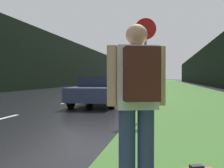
# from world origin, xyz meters

# --- Properties ---
(grass_verge) EXTENTS (6.00, 240.00, 0.02)m
(grass_verge) POSITION_xyz_m (6.81, 40.00, 0.01)
(grass_verge) COLOR #386028
(grass_verge) RESTS_ON ground_plane
(lane_stripe_c) EXTENTS (0.12, 3.00, 0.01)m
(lane_stripe_c) POSITION_xyz_m (0.00, 12.96, 0.00)
(lane_stripe_c) COLOR silver
(lane_stripe_c) RESTS_ON ground_plane
(lane_stripe_d) EXTENTS (0.12, 3.00, 0.01)m
(lane_stripe_d) POSITION_xyz_m (0.00, 19.96, 0.00)
(lane_stripe_d) COLOR silver
(lane_stripe_d) RESTS_ON ground_plane
(lane_stripe_e) EXTENTS (0.12, 3.00, 0.01)m
(lane_stripe_e) POSITION_xyz_m (0.00, 26.96, 0.00)
(lane_stripe_e) COLOR silver
(lane_stripe_e) RESTS_ON ground_plane
(treeline_far_side) EXTENTS (2.00, 140.00, 6.75)m
(treeline_far_side) POSITION_xyz_m (-9.81, 50.00, 3.37)
(treeline_far_side) COLOR black
(treeline_far_side) RESTS_ON ground_plane
(treeline_near_side) EXTENTS (2.00, 140.00, 6.90)m
(treeline_near_side) POSITION_xyz_m (12.81, 50.00, 3.45)
(treeline_near_side) COLOR black
(treeline_near_side) RESTS_ON ground_plane
(stop_sign) EXTENTS (0.63, 0.07, 2.97)m
(stop_sign) POSITION_xyz_m (4.25, 7.14, 1.77)
(stop_sign) COLOR slate
(stop_sign) RESTS_ON ground_plane
(hitchhiker_with_backpack) EXTENTS (0.59, 0.51, 1.77)m
(hitchhiker_with_backpack) POSITION_xyz_m (4.54, 1.75, 1.02)
(hitchhiker_with_backpack) COLOR navy
(hitchhiker_with_backpack) RESTS_ON ground_plane
(car_passing_near) EXTENTS (1.91, 4.65, 1.28)m
(car_passing_near) POSITION_xyz_m (1.90, 11.31, 0.65)
(car_passing_near) COLOR #2D3856
(car_passing_near) RESTS_ON ground_plane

